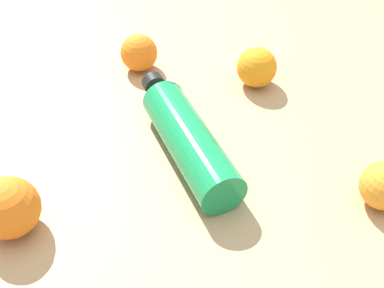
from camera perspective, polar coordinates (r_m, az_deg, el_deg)
name	(u,v)px	position (r m, az deg, el deg)	size (l,w,h in m)	color
ground_plane	(187,161)	(0.73, -0.61, -2.01)	(2.40, 2.40, 0.00)	tan
water_bottle	(186,135)	(0.72, -0.70, 1.10)	(0.14, 0.30, 0.07)	#198C4C
orange_0	(139,53)	(0.91, -6.37, 10.80)	(0.07, 0.07, 0.07)	orange
orange_2	(257,67)	(0.87, 7.76, 9.08)	(0.07, 0.07, 0.07)	orange
orange_3	(9,208)	(0.66, -21.10, -7.13)	(0.08, 0.08, 0.08)	orange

